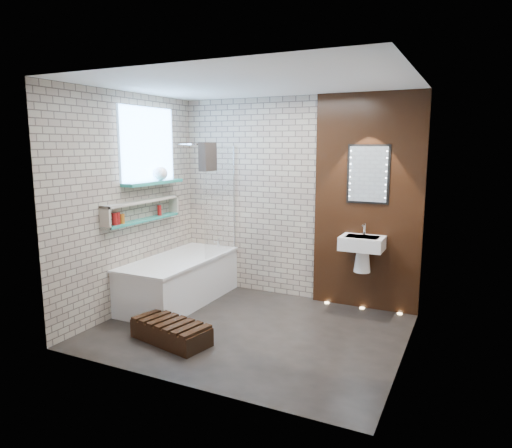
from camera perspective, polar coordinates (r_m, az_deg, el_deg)
The scene contains 15 objects.
ground at distance 5.18m, azimuth -0.74°, elevation -12.91°, with size 3.20×3.20×0.00m, color black.
room_shell at distance 4.83m, azimuth -0.77°, elevation 1.48°, with size 3.24×3.20×2.60m.
walnut_panel at distance 5.71m, azimuth 13.59°, elevation 2.50°, with size 1.30×0.06×2.60m, color black.
clerestory_window at distance 5.92m, azimuth -13.11°, elevation 8.60°, with size 0.18×1.00×0.94m.
display_niche at distance 5.80m, azimuth -13.77°, elevation 1.59°, with size 0.14×1.30×0.26m.
bathtub at distance 6.04m, azimuth -9.35°, elevation -6.76°, with size 0.79×1.74×0.70m.
bath_screen at distance 6.02m, azimuth -4.43°, elevation 2.90°, with size 0.01×0.78×1.40m, color white.
towel at distance 5.73m, azimuth -5.97°, elevation 8.26°, with size 0.10×0.27×0.35m, color black.
shower_head at distance 6.25m, azimuth -7.71°, elevation 9.72°, with size 0.18×0.18×0.02m, color silver.
washbasin at distance 5.61m, azimuth 12.95°, elevation -2.90°, with size 0.50×0.36×0.58m.
led_mirror at distance 5.65m, azimuth 13.65°, elevation 5.98°, with size 0.50×0.02×0.70m.
walnut_step at distance 4.95m, azimuth -10.43°, elevation -13.02°, with size 0.84×0.38×0.19m, color black.
niche_bottles at distance 5.60m, azimuth -15.45°, elevation 0.89°, with size 0.06×0.87×0.14m.
sill_vases at distance 6.00m, azimuth -11.67°, elevation 6.13°, with size 0.17×0.17×0.17m.
floor_uplights at distance 5.95m, azimuth 12.94°, elevation -10.05°, with size 0.96×0.06×0.01m.
Camera 1 is at (2.12, -4.28, 1.99)m, focal length 32.46 mm.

